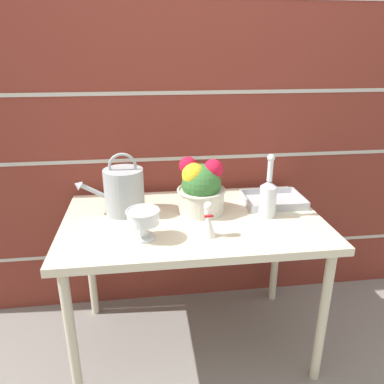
{
  "coord_description": "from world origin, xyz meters",
  "views": [
    {
      "loc": [
        -0.21,
        -1.61,
        1.5
      ],
      "look_at": [
        0.0,
        0.04,
        0.86
      ],
      "focal_mm": 35.0,
      "sensor_mm": 36.0,
      "label": 1
    }
  ],
  "objects_px": {
    "glass_decanter": "(268,196)",
    "figurine_vase": "(208,222)",
    "watering_can": "(124,191)",
    "wire_tray": "(273,201)",
    "crystal_pedestal_bowl": "(143,219)",
    "flower_planter": "(201,188)"
  },
  "relations": [
    {
      "from": "figurine_vase",
      "to": "wire_tray",
      "type": "bearing_deg",
      "value": 38.74
    },
    {
      "from": "crystal_pedestal_bowl",
      "to": "wire_tray",
      "type": "relative_size",
      "value": 0.47
    },
    {
      "from": "figurine_vase",
      "to": "watering_can",
      "type": "bearing_deg",
      "value": 140.5
    },
    {
      "from": "crystal_pedestal_bowl",
      "to": "flower_planter",
      "type": "height_order",
      "value": "flower_planter"
    },
    {
      "from": "flower_planter",
      "to": "figurine_vase",
      "type": "relative_size",
      "value": 1.73
    },
    {
      "from": "glass_decanter",
      "to": "flower_planter",
      "type": "bearing_deg",
      "value": 163.41
    },
    {
      "from": "watering_can",
      "to": "crystal_pedestal_bowl",
      "type": "xyz_separation_m",
      "value": [
        0.09,
        -0.29,
        -0.02
      ]
    },
    {
      "from": "watering_can",
      "to": "figurine_vase",
      "type": "distance_m",
      "value": 0.48
    },
    {
      "from": "wire_tray",
      "to": "flower_planter",
      "type": "bearing_deg",
      "value": -171.47
    },
    {
      "from": "glass_decanter",
      "to": "figurine_vase",
      "type": "bearing_deg",
      "value": -151.88
    },
    {
      "from": "glass_decanter",
      "to": "figurine_vase",
      "type": "distance_m",
      "value": 0.36
    },
    {
      "from": "watering_can",
      "to": "glass_decanter",
      "type": "bearing_deg",
      "value": -10.83
    },
    {
      "from": "watering_can",
      "to": "wire_tray",
      "type": "relative_size",
      "value": 1.1
    },
    {
      "from": "watering_can",
      "to": "glass_decanter",
      "type": "height_order",
      "value": "glass_decanter"
    },
    {
      "from": "flower_planter",
      "to": "wire_tray",
      "type": "relative_size",
      "value": 0.9
    },
    {
      "from": "watering_can",
      "to": "crystal_pedestal_bowl",
      "type": "relative_size",
      "value": 2.33
    },
    {
      "from": "crystal_pedestal_bowl",
      "to": "glass_decanter",
      "type": "relative_size",
      "value": 0.47
    },
    {
      "from": "glass_decanter",
      "to": "figurine_vase",
      "type": "relative_size",
      "value": 1.94
    },
    {
      "from": "wire_tray",
      "to": "crystal_pedestal_bowl",
      "type": "bearing_deg",
      "value": -155.23
    },
    {
      "from": "wire_tray",
      "to": "glass_decanter",
      "type": "bearing_deg",
      "value": -118.58
    },
    {
      "from": "glass_decanter",
      "to": "watering_can",
      "type": "bearing_deg",
      "value": 169.17
    },
    {
      "from": "crystal_pedestal_bowl",
      "to": "wire_tray",
      "type": "distance_m",
      "value": 0.75
    }
  ]
}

